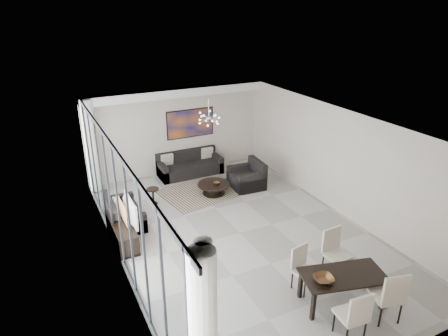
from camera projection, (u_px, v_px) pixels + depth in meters
room_shell at (257, 178)px, 9.78m from camera, size 6.00×9.00×2.90m
window_wall at (122, 206)px, 8.42m from camera, size 0.37×8.95×2.90m
soffit at (177, 93)px, 12.64m from camera, size 5.98×0.40×0.26m
painting at (190, 123)px, 13.41m from camera, size 1.68×0.04×0.98m
chandelier at (209, 118)px, 11.43m from camera, size 0.66×0.66×0.71m
rug at (202, 192)px, 12.33m from camera, size 2.65×2.20×0.01m
coffee_table at (214, 188)px, 12.14m from camera, size 0.98×0.98×0.34m
bowl_coffee at (217, 183)px, 12.04m from camera, size 0.24×0.24×0.07m
sofa_main at (190, 167)px, 13.52m from camera, size 2.13×0.87×0.78m
loveseat at (123, 215)px, 10.49m from camera, size 0.83×1.48×0.74m
armchair at (248, 178)px, 12.58m from camera, size 1.02×1.07×0.85m
side_table at (153, 194)px, 11.49m from camera, size 0.36×0.36×0.49m
tv_console at (122, 232)px, 9.72m from camera, size 0.46×1.63×0.51m
television at (126, 211)px, 9.54m from camera, size 0.16×1.09×0.63m
dining_table at (343, 278)px, 7.59m from camera, size 1.75×1.18×0.67m
dining_chair_sw at (355, 313)px, 6.72m from camera, size 0.52×0.52×1.03m
dining_chair_se at (391, 294)px, 7.11m from camera, size 0.61×0.61×1.09m
dining_chair_nw at (302, 265)px, 8.04m from camera, size 0.51×0.51×0.95m
dining_chair_ne at (334, 248)px, 8.47m from camera, size 0.50×0.50×1.05m
bowl_dining at (324, 279)px, 7.37m from camera, size 0.43×0.43×0.09m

